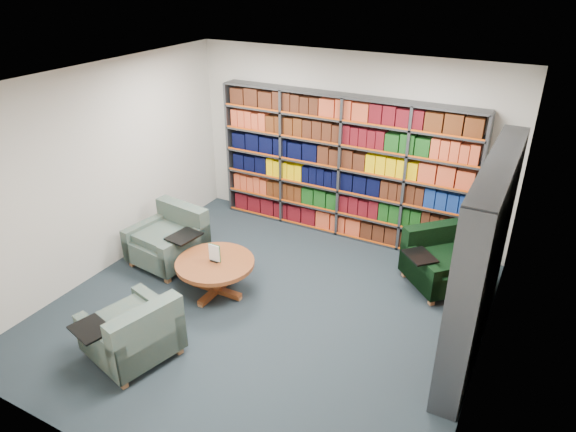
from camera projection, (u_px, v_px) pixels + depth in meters
The scene contains 7 objects.
room_shell at pixel (263, 209), 5.81m from camera, with size 5.02×5.02×2.82m.
bookshelf_back at pixel (342, 168), 7.79m from camera, with size 4.00×0.28×2.20m.
bookshelf_right at pixel (483, 258), 5.43m from camera, with size 0.28×2.50×2.20m.
chair_teal_left at pixel (172, 241), 7.36m from camera, with size 1.10×0.99×0.80m.
chair_green_right at pixel (439, 263), 6.85m from camera, with size 1.18×1.18×0.76m.
chair_teal_front at pixel (135, 335), 5.52m from camera, with size 1.03×1.10×0.77m.
coffee_table at pixel (215, 268), 6.60m from camera, with size 1.01×1.01×0.71m.
Camera 1 is at (2.71, -4.48, 3.93)m, focal length 32.00 mm.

